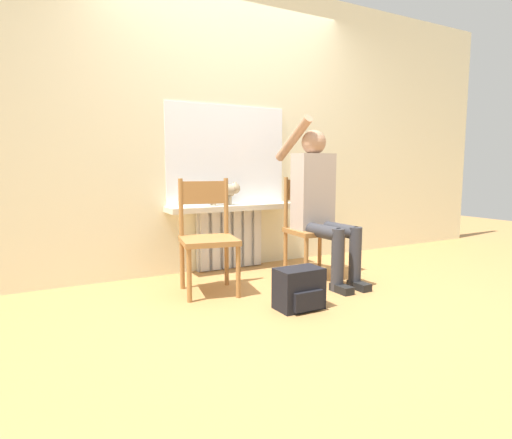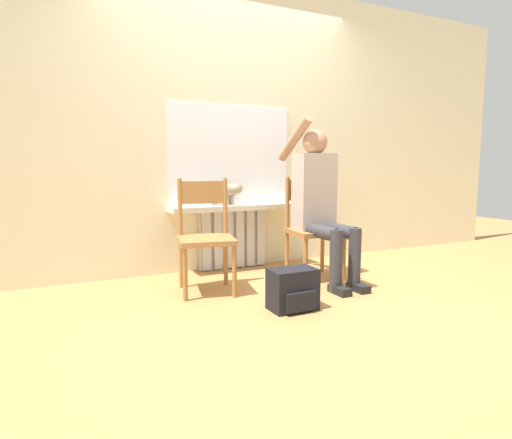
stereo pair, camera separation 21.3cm
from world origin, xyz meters
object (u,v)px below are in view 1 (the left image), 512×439
Objects in this scene: chair_right at (311,226)px; backpack at (299,289)px; person at (319,198)px; cat at (224,191)px; chair_left at (208,235)px.

backpack is (-0.60, -0.69, -0.31)m from chair_right.
person is 0.89m from cat.
cat is 1.39m from backpack.
cat is at bearing 141.39° from chair_right.
chair_left and chair_right have the same top height.
cat is (0.40, 0.56, 0.31)m from chair_left.
chair_right is 0.96m from backpack.
chair_right is 0.86m from cat.
chair_left is 0.85m from backpack.
chair_right is 2.76× the size of backpack.
person reaches higher than chair_left.
cat is 1.33× the size of backpack.
person reaches higher than cat.
chair_right is at bearing -43.49° from cat.
chair_left is at bearing -175.08° from chair_right.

